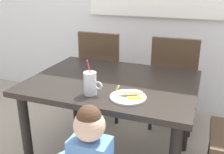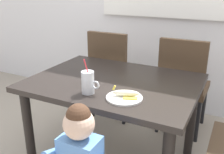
# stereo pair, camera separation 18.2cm
# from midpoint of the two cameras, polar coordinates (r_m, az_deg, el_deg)

# --- Properties ---
(dining_table) EXTENTS (1.23, 0.92, 0.73)m
(dining_table) POSITION_cam_midpoint_polar(r_m,az_deg,el_deg) (1.97, -2.53, -3.57)
(dining_table) COLOR black
(dining_table) RESTS_ON ground
(dining_chair_left) EXTENTS (0.44, 0.44, 0.96)m
(dining_chair_left) POSITION_cam_midpoint_polar(r_m,az_deg,el_deg) (2.74, -3.83, 1.45)
(dining_chair_left) COLOR #4C3826
(dining_chair_left) RESTS_ON ground
(dining_chair_right) EXTENTS (0.44, 0.44, 0.96)m
(dining_chair_right) POSITION_cam_midpoint_polar(r_m,az_deg,el_deg) (2.55, 11.59, -0.41)
(dining_chair_right) COLOR #4C3826
(dining_chair_right) RESTS_ON ground
(milk_cup) EXTENTS (0.13, 0.09, 0.25)m
(milk_cup) POSITION_cam_midpoint_polar(r_m,az_deg,el_deg) (1.68, -7.89, -1.72)
(milk_cup) COLOR silver
(milk_cup) RESTS_ON dining_table
(snack_plate) EXTENTS (0.23, 0.23, 0.01)m
(snack_plate) POSITION_cam_midpoint_polar(r_m,az_deg,el_deg) (1.63, 0.36, -4.53)
(snack_plate) COLOR white
(snack_plate) RESTS_ON dining_table
(peeled_banana) EXTENTS (0.18, 0.13, 0.07)m
(peeled_banana) POSITION_cam_midpoint_polar(r_m,az_deg,el_deg) (1.63, 0.78, -3.55)
(peeled_banana) COLOR #F4EAC6
(peeled_banana) RESTS_ON snack_plate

